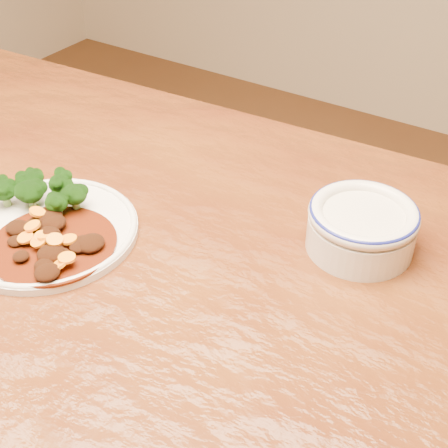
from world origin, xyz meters
The scene contains 5 objects.
dining_table centered at (0.00, 0.00, 0.67)m, with size 1.54×0.98×0.75m.
dinner_plate centered at (-0.09, 0.00, 0.76)m, with size 0.24×0.24×0.02m.
broccoli_florets centered at (-0.13, 0.04, 0.79)m, with size 0.12×0.09×0.04m.
mince_stew centered at (-0.06, -0.02, 0.77)m, with size 0.16×0.16×0.03m.
dip_bowl centered at (0.27, 0.20, 0.79)m, with size 0.14×0.14×0.06m.
Camera 1 is at (0.46, -0.42, 1.27)m, focal length 50.00 mm.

